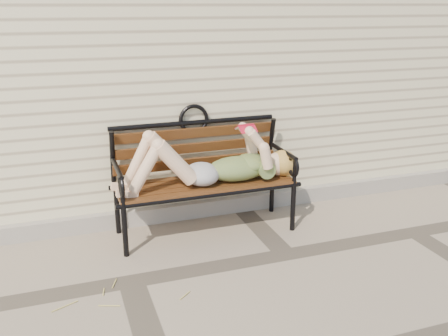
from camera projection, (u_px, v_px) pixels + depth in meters
name	position (u px, v px, depth m)	size (l,w,h in m)	color
ground	(131.00, 281.00, 3.64)	(80.00, 80.00, 0.00)	gray
house_wall	(83.00, 42.00, 5.86)	(8.00, 4.00, 3.00)	beige
foundation_strip	(114.00, 220.00, 4.49)	(8.00, 0.10, 0.15)	gray
garden_bench	(202.00, 163.00, 4.35)	(1.68, 0.67, 1.09)	black
reading_woman	(208.00, 163.00, 4.22)	(1.58, 0.36, 0.50)	#0A444B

